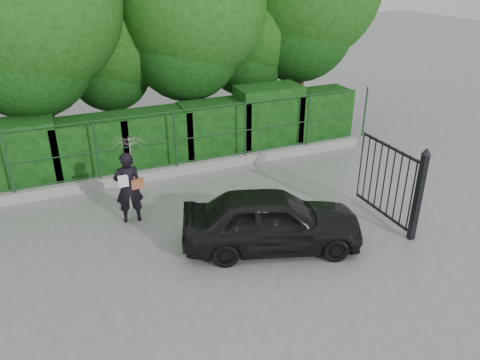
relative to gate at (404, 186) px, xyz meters
name	(u,v)px	position (x,y,z in m)	size (l,w,h in m)	color
ground	(215,254)	(-4.60, 0.72, -1.19)	(80.00, 80.00, 0.00)	gray
kerb	(165,173)	(-4.60, 5.22, -1.04)	(14.00, 0.25, 0.30)	#9E9E99
fence	(169,140)	(-4.38, 5.22, 0.01)	(14.13, 0.06, 1.80)	#194221
hedge	(152,137)	(-4.70, 6.22, -0.19)	(14.20, 1.20, 2.26)	black
trees	(164,7)	(-3.46, 8.46, 3.43)	(17.10, 6.15, 8.08)	black
gate	(404,186)	(0.00, 0.00, 0.00)	(0.22, 2.33, 2.36)	black
woman	(130,170)	(-5.97, 3.02, 0.22)	(0.95, 0.90, 2.24)	black
car	(272,220)	(-3.25, 0.56, -0.48)	(1.66, 4.13, 1.41)	black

